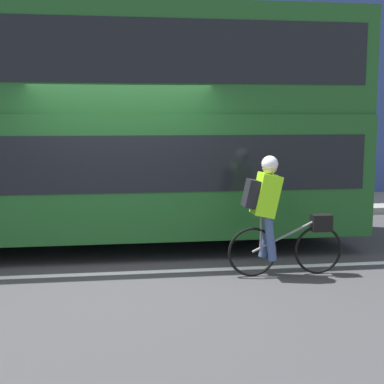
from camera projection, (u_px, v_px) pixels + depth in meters
name	position (u px, v px, depth m)	size (l,w,h in m)	color
ground_plane	(124.00, 271.00, 7.24)	(80.00, 80.00, 0.00)	#38383A
road_center_line	(124.00, 273.00, 7.12)	(50.00, 0.14, 0.01)	silver
sidewalk_curb	(122.00, 208.00, 11.81)	(60.00, 2.32, 0.14)	gray
building_facade	(118.00, 19.00, 12.50)	(60.00, 0.30, 8.66)	#33478C
bus	(51.00, 119.00, 8.33)	(9.54, 2.53, 3.65)	black
cyclist_on_bike	(274.00, 211.00, 6.90)	(1.55, 0.32, 1.58)	black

